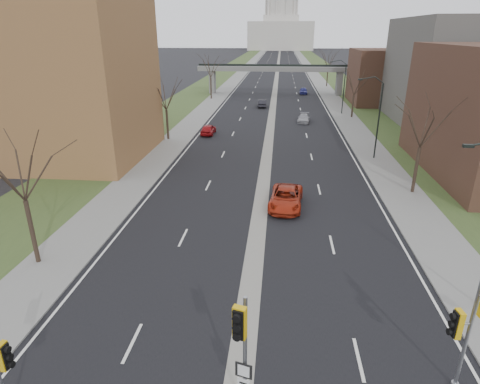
% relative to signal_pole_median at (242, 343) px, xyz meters
% --- Properties ---
extents(road_surface, '(20.00, 600.00, 0.01)m').
position_rel_signal_pole_median_xyz_m(road_surface, '(-0.29, 151.49, -3.67)').
color(road_surface, black).
rests_on(road_surface, ground).
extents(median_strip, '(1.20, 600.00, 0.02)m').
position_rel_signal_pole_median_xyz_m(median_strip, '(-0.29, 151.49, -3.67)').
color(median_strip, gray).
rests_on(median_strip, ground).
extents(sidewalk_right, '(4.00, 600.00, 0.12)m').
position_rel_signal_pole_median_xyz_m(sidewalk_right, '(11.71, 151.49, -3.61)').
color(sidewalk_right, gray).
rests_on(sidewalk_right, ground).
extents(sidewalk_left, '(4.00, 600.00, 0.12)m').
position_rel_signal_pole_median_xyz_m(sidewalk_left, '(-12.29, 151.49, -3.61)').
color(sidewalk_left, gray).
rests_on(sidewalk_left, ground).
extents(grass_verge_right, '(8.00, 600.00, 0.10)m').
position_rel_signal_pole_median_xyz_m(grass_verge_right, '(17.71, 151.49, -3.62)').
color(grass_verge_right, '#2C3F1D').
rests_on(grass_verge_right, ground).
extents(grass_verge_left, '(8.00, 600.00, 0.10)m').
position_rel_signal_pole_median_xyz_m(grass_verge_left, '(-18.29, 151.49, -3.62)').
color(grass_verge_left, '#2C3F1D').
rests_on(grass_verge_left, ground).
extents(apartment_building, '(25.00, 16.00, 22.00)m').
position_rel_signal_pole_median_xyz_m(apartment_building, '(-26.29, 31.49, 7.33)').
color(apartment_building, brown).
rests_on(apartment_building, ground).
extents(commercial_block_mid, '(18.00, 22.00, 15.00)m').
position_rel_signal_pole_median_xyz_m(commercial_block_mid, '(27.71, 53.49, 3.83)').
color(commercial_block_mid, '#5E5C56').
rests_on(commercial_block_mid, ground).
extents(commercial_block_far, '(14.00, 14.00, 10.00)m').
position_rel_signal_pole_median_xyz_m(commercial_block_far, '(21.71, 71.49, 1.33)').
color(commercial_block_far, '#4B3123').
rests_on(commercial_block_far, ground).
extents(pedestrian_bridge, '(34.00, 3.00, 6.45)m').
position_rel_signal_pole_median_xyz_m(pedestrian_bridge, '(-0.29, 81.49, 1.17)').
color(pedestrian_bridge, slate).
rests_on(pedestrian_bridge, ground).
extents(capitol, '(48.00, 42.00, 55.75)m').
position_rel_signal_pole_median_xyz_m(capitol, '(-0.29, 321.49, 14.93)').
color(capitol, beige).
rests_on(capitol, ground).
extents(streetlight_mid, '(2.61, 0.20, 8.70)m').
position_rel_signal_pole_median_xyz_m(streetlight_mid, '(10.70, 33.49, 3.28)').
color(streetlight_mid, black).
rests_on(streetlight_mid, sidewalk_right).
extents(streetlight_far, '(2.61, 0.20, 8.70)m').
position_rel_signal_pole_median_xyz_m(streetlight_far, '(10.70, 59.49, 3.28)').
color(streetlight_far, black).
rests_on(streetlight_far, sidewalk_right).
extents(tree_left_a, '(7.20, 7.20, 9.40)m').
position_rel_signal_pole_median_xyz_m(tree_left_a, '(-13.29, 9.49, 2.96)').
color(tree_left_a, '#382B21').
rests_on(tree_left_a, sidewalk_left).
extents(tree_left_b, '(6.75, 6.75, 8.81)m').
position_rel_signal_pole_median_xyz_m(tree_left_b, '(-13.29, 39.49, 2.56)').
color(tree_left_b, '#382B21').
rests_on(tree_left_b, sidewalk_left).
extents(tree_left_c, '(7.65, 7.65, 9.99)m').
position_rel_signal_pole_median_xyz_m(tree_left_c, '(-13.29, 73.49, 3.37)').
color(tree_left_c, '#382B21').
rests_on(tree_left_c, sidewalk_left).
extents(tree_right_a, '(7.20, 7.20, 9.40)m').
position_rel_signal_pole_median_xyz_m(tree_right_a, '(12.71, 23.49, 2.96)').
color(tree_right_a, '#382B21').
rests_on(tree_right_a, sidewalk_right).
extents(tree_right_b, '(6.30, 6.30, 8.22)m').
position_rel_signal_pole_median_xyz_m(tree_right_b, '(12.71, 56.49, 2.15)').
color(tree_right_b, '#382B21').
rests_on(tree_right_b, sidewalk_right).
extents(tree_right_c, '(7.65, 7.65, 9.99)m').
position_rel_signal_pole_median_xyz_m(tree_right_c, '(12.71, 96.49, 3.37)').
color(tree_right_c, '#382B21').
rests_on(tree_right_c, sidewalk_right).
extents(signal_pole_median, '(0.69, 0.88, 5.27)m').
position_rel_signal_pole_median_xyz_m(signal_pole_median, '(0.00, 0.00, 0.00)').
color(signal_pole_median, gray).
rests_on(signal_pole_median, ground).
extents(signal_pole_right, '(1.03, 0.88, 5.18)m').
position_rel_signal_pole_median_xyz_m(signal_pole_right, '(8.08, 2.23, -0.28)').
color(signal_pole_right, gray).
rests_on(signal_pole_right, ground).
extents(car_left_near, '(1.74, 4.14, 1.40)m').
position_rel_signal_pole_median_xyz_m(car_left_near, '(-8.62, 42.93, -2.97)').
color(car_left_near, '#A31217').
rests_on(car_left_near, ground).
extents(car_left_far, '(1.60, 4.18, 1.36)m').
position_rel_signal_pole_median_xyz_m(car_left_far, '(-2.29, 64.98, -2.99)').
color(car_left_far, black).
rests_on(car_left_far, ground).
extents(car_right_near, '(2.95, 5.61, 1.51)m').
position_rel_signal_pole_median_xyz_m(car_right_near, '(1.71, 19.45, -2.92)').
color(car_right_near, '#A32711').
rests_on(car_right_near, ground).
extents(car_right_mid, '(2.17, 4.41, 1.24)m').
position_rel_signal_pole_median_xyz_m(car_right_mid, '(4.72, 52.15, -3.05)').
color(car_right_mid, gray).
rests_on(car_right_mid, ground).
extents(car_right_far, '(1.79, 4.16, 1.40)m').
position_rel_signal_pole_median_xyz_m(car_right_far, '(6.15, 82.82, -2.97)').
color(car_right_far, navy).
rests_on(car_right_far, ground).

